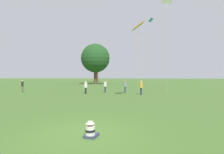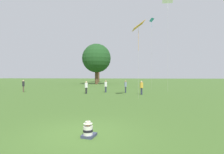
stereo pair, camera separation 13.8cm
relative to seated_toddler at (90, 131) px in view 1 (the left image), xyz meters
The scene contains 12 objects.
ground_plane 0.54m from the seated_toddler, 138.05° to the left, with size 300.00×300.00×0.00m, color #426628.
seated_toddler is the anchor object (origin of this frame).
person_standing_0 16.79m from the seated_toddler, 88.09° to the left, with size 0.37×0.37×1.62m.
person_standing_1 17.23m from the seated_toddler, 97.08° to the left, with size 0.47×0.47×1.60m.
person_standing_2 15.02m from the seated_toddler, 80.28° to the left, with size 0.56×0.56×1.63m.
person_standing_3 20.73m from the seated_toddler, 129.82° to the left, with size 0.36×0.36×1.66m.
person_standing_4 15.66m from the seated_toddler, 105.79° to the left, with size 0.54×0.54×1.54m.
kite_0 26.95m from the seated_toddler, 79.13° to the left, with size 0.93×0.95×12.01m.
kite_1 13.08m from the seated_toddler, 79.42° to the left, with size 1.28×1.49×7.48m.
kite_2 23.80m from the seated_toddler, 71.63° to the left, with size 1.48×0.76×13.81m.
distant_tree_0 56.19m from the seated_toddler, 101.19° to the left, with size 4.97×4.97×9.84m.
distant_tree_1 42.14m from the seated_toddler, 101.78° to the left, with size 7.82×7.82×11.00m.
Camera 1 is at (1.84, -6.43, 2.20)m, focal length 28.00 mm.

